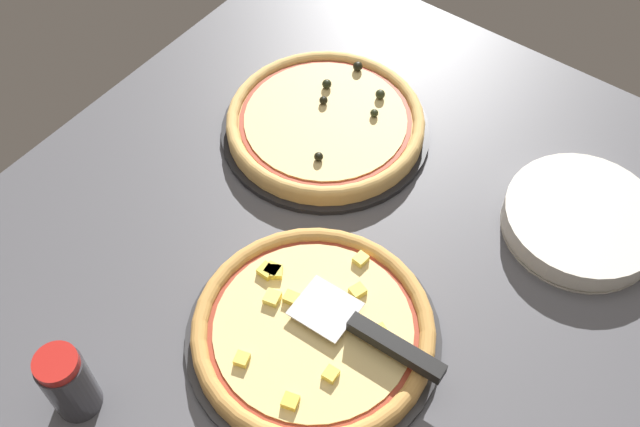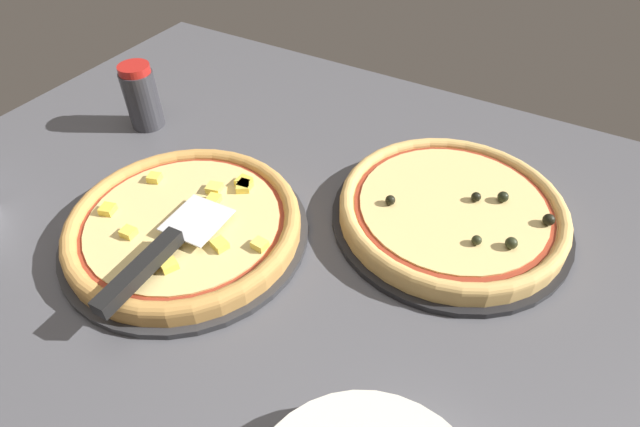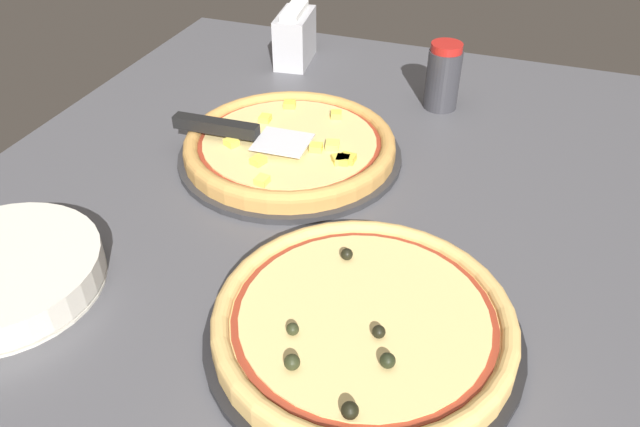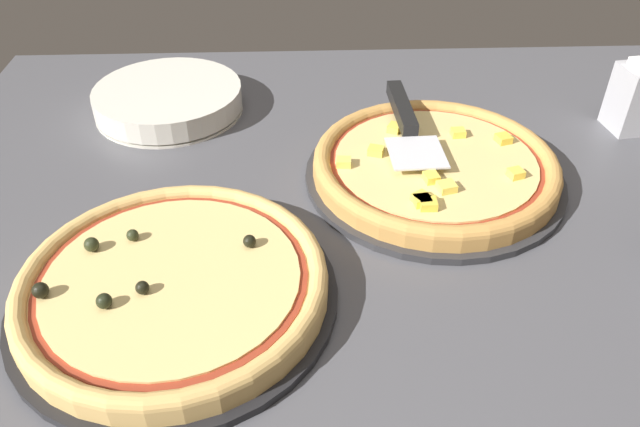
{
  "view_description": "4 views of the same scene",
  "coord_description": "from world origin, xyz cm",
  "px_view_note": "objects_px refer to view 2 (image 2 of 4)",
  "views": [
    {
      "loc": [
        -48.43,
        -37.15,
        94.14
      ],
      "look_at": [
        6.36,
        3.83,
        3.0
      ],
      "focal_mm": 42.0,
      "sensor_mm": 36.0,
      "label": 1
    },
    {
      "loc": [
        32.61,
        -42.06,
        52.74
      ],
      "look_at": [
        6.36,
        3.83,
        3.0
      ],
      "focal_mm": 28.0,
      "sensor_mm": 36.0,
      "label": 2
    },
    {
      "loc": [
        69.18,
        26.63,
        53.02
      ],
      "look_at": [
        6.36,
        3.83,
        3.0
      ],
      "focal_mm": 35.0,
      "sensor_mm": 36.0,
      "label": 3
    },
    {
      "loc": [
        8.75,
        63.87,
        49.6
      ],
      "look_at": [
        6.36,
        3.83,
        3.0
      ],
      "focal_mm": 35.0,
      "sensor_mm": 36.0,
      "label": 4
    }
  ],
  "objects_px": {
    "pizza_back": "(452,208)",
    "parmesan_shaker": "(142,97)",
    "serving_spatula": "(152,260)",
    "pizza_front": "(184,223)"
  },
  "relations": [
    {
      "from": "pizza_back",
      "to": "parmesan_shaker",
      "type": "height_order",
      "value": "parmesan_shaker"
    },
    {
      "from": "parmesan_shaker",
      "to": "serving_spatula",
      "type": "bearing_deg",
      "value": -44.06
    },
    {
      "from": "serving_spatula",
      "to": "pizza_front",
      "type": "bearing_deg",
      "value": 109.19
    },
    {
      "from": "pizza_front",
      "to": "parmesan_shaker",
      "type": "distance_m",
      "value": 0.32
    },
    {
      "from": "pizza_front",
      "to": "parmesan_shaker",
      "type": "height_order",
      "value": "parmesan_shaker"
    },
    {
      "from": "pizza_front",
      "to": "pizza_back",
      "type": "height_order",
      "value": "pizza_back"
    },
    {
      "from": "parmesan_shaker",
      "to": "pizza_front",
      "type": "bearing_deg",
      "value": -36.37
    },
    {
      "from": "serving_spatula",
      "to": "parmesan_shaker",
      "type": "xyz_separation_m",
      "value": [
        -0.29,
        0.28,
        0.01
      ]
    },
    {
      "from": "pizza_back",
      "to": "serving_spatula",
      "type": "height_order",
      "value": "serving_spatula"
    },
    {
      "from": "pizza_front",
      "to": "pizza_back",
      "type": "bearing_deg",
      "value": 34.05
    }
  ]
}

